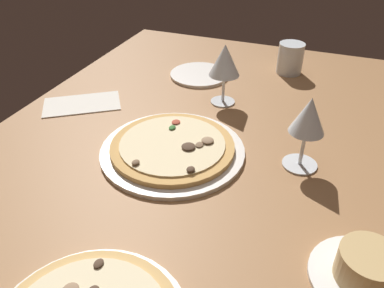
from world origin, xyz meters
TOP-DOWN VIEW (x-y plane):
  - dining_table at (0.00, 0.00)cm, footprint 150.00×110.00cm
  - pizza_main at (1.23, -8.90)cm, footprint 32.57×32.57cm
  - ramekin_on_saucer at (21.79, 31.95)cm, footprint 16.68×16.68cm
  - wine_glass_far at (-25.80, -5.52)cm, footprint 8.24×8.24cm
  - wine_glass_near at (-4.34, 18.59)cm, footprint 7.52×7.52cm
  - water_glass at (-52.70, 8.13)cm, footprint 7.96×7.96cm
  - side_plate at (-39.86, -17.63)cm, footprint 18.30×18.30cm
  - paper_menu at (-10.59, -41.31)cm, footprint 20.81×23.24cm

SIDE VIEW (x-z plane):
  - dining_table at x=0.00cm, z-range 0.00..4.00cm
  - paper_menu at x=-10.59cm, z-range 4.00..4.30cm
  - side_plate at x=-39.86cm, z-range 4.00..4.90cm
  - pizza_main at x=1.23cm, z-range 3.50..6.84cm
  - ramekin_on_saucer at x=21.79cm, z-range 3.41..9.39cm
  - water_glass at x=-52.70cm, z-range 3.44..12.99cm
  - wine_glass_near at x=-4.34cm, z-range 7.49..23.81cm
  - wine_glass_far at x=-25.80cm, z-range 7.59..24.20cm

